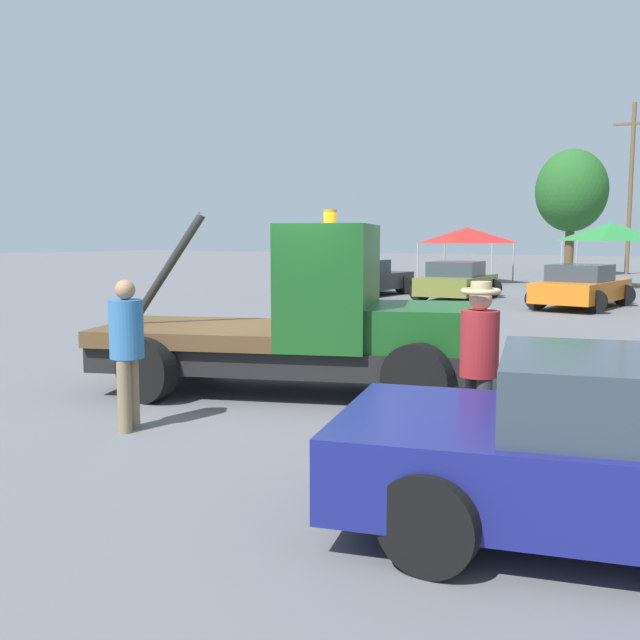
# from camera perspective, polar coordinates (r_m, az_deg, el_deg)

# --- Properties ---
(ground_plane) EXTENTS (160.00, 160.00, 0.00)m
(ground_plane) POSITION_cam_1_polar(r_m,az_deg,el_deg) (10.08, -2.47, -5.77)
(ground_plane) COLOR slate
(tow_truck) EXTENTS (5.70, 3.61, 2.54)m
(tow_truck) POSITION_cam_1_polar(r_m,az_deg,el_deg) (9.85, -0.58, -0.31)
(tow_truck) COLOR black
(tow_truck) RESTS_ON ground
(person_near_truck) EXTENTS (0.39, 0.39, 1.74)m
(person_near_truck) POSITION_cam_1_polar(r_m,az_deg,el_deg) (7.10, 12.62, -2.74)
(person_near_truck) COLOR #38383D
(person_near_truck) RESTS_ON ground
(person_at_hood) EXTENTS (0.38, 0.38, 1.70)m
(person_at_hood) POSITION_cam_1_polar(r_m,az_deg,el_deg) (8.23, -15.20, -1.87)
(person_at_hood) COLOR #847051
(person_at_hood) RESTS_ON ground
(parked_car_charcoal) EXTENTS (2.77, 4.88, 1.34)m
(parked_car_charcoal) POSITION_cam_1_polar(r_m,az_deg,el_deg) (26.33, 3.23, 3.34)
(parked_car_charcoal) COLOR #2D2D33
(parked_car_charcoal) RESTS_ON ground
(parked_car_olive) EXTENTS (2.56, 4.30, 1.34)m
(parked_car_olive) POSITION_cam_1_polar(r_m,az_deg,el_deg) (25.09, 10.91, 3.06)
(parked_car_olive) COLOR olive
(parked_car_olive) RESTS_ON ground
(parked_car_orange) EXTENTS (2.76, 4.48, 1.34)m
(parked_car_orange) POSITION_cam_1_polar(r_m,az_deg,el_deg) (23.27, 20.19, 2.50)
(parked_car_orange) COLOR orange
(parked_car_orange) RESTS_ON ground
(canopy_tent_red) EXTENTS (3.59, 3.59, 2.63)m
(canopy_tent_red) POSITION_cam_1_polar(r_m,az_deg,el_deg) (34.74, 11.68, 6.66)
(canopy_tent_red) COLOR #9E9EA3
(canopy_tent_red) RESTS_ON ground
(canopy_tent_green) EXTENTS (3.39, 3.39, 2.79)m
(canopy_tent_green) POSITION_cam_1_polar(r_m,az_deg,el_deg) (33.34, 22.23, 6.55)
(canopy_tent_green) COLOR #9E9EA3
(canopy_tent_green) RESTS_ON ground
(tree_left) EXTENTS (3.95, 3.95, 7.05)m
(tree_left) POSITION_cam_1_polar(r_m,az_deg,el_deg) (42.92, 19.48, 9.70)
(tree_left) COLOR brown
(tree_left) RESTS_ON ground
(traffic_cone) EXTENTS (0.40, 0.40, 0.55)m
(traffic_cone) POSITION_cam_1_polar(r_m,az_deg,el_deg) (14.85, 4.15, -0.77)
(traffic_cone) COLOR black
(traffic_cone) RESTS_ON ground
(utility_pole) EXTENTS (2.20, 0.24, 9.81)m
(utility_pole) POSITION_cam_1_polar(r_m,az_deg,el_deg) (45.53, 23.60, 9.88)
(utility_pole) COLOR brown
(utility_pole) RESTS_ON ground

